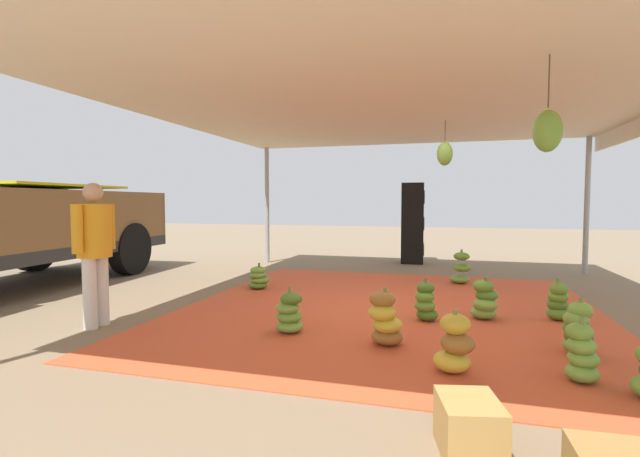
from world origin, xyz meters
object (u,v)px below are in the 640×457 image
(banana_bunch_6, at_px, (485,301))
(banana_bunch_2, at_px, (289,314))
(banana_bunch_4, at_px, (558,302))
(banana_bunch_7, at_px, (258,278))
(banana_bunch_3, at_px, (578,330))
(worker_0, at_px, (95,243))
(crate_0, at_px, (469,427))
(banana_bunch_5, at_px, (426,303))
(banana_bunch_8, at_px, (385,320))
(banana_bunch_0, at_px, (461,269))
(banana_bunch_10, at_px, (581,354))
(speaker_stack, at_px, (412,223))
(banana_bunch_1, at_px, (455,345))

(banana_bunch_6, bearing_deg, banana_bunch_2, 119.14)
(banana_bunch_4, relative_size, banana_bunch_6, 0.96)
(banana_bunch_7, bearing_deg, banana_bunch_3, -117.16)
(worker_0, bearing_deg, crate_0, -111.47)
(banana_bunch_3, xyz_separation_m, banana_bunch_5, (0.83, 1.39, -0.02))
(banana_bunch_2, bearing_deg, banana_bunch_8, -98.15)
(banana_bunch_6, bearing_deg, banana_bunch_8, 142.01)
(crate_0, bearing_deg, banana_bunch_2, 42.49)
(banana_bunch_0, bearing_deg, banana_bunch_7, 113.62)
(banana_bunch_0, bearing_deg, banana_bunch_4, -154.81)
(banana_bunch_10, bearing_deg, banana_bunch_4, -7.49)
(banana_bunch_4, bearing_deg, worker_0, 108.58)
(banana_bunch_0, relative_size, crate_0, 1.48)
(banana_bunch_0, bearing_deg, speaker_stack, 22.45)
(banana_bunch_7, relative_size, speaker_stack, 0.23)
(banana_bunch_7, height_order, speaker_stack, speaker_stack)
(banana_bunch_2, xyz_separation_m, banana_bunch_10, (-0.62, -2.63, 0.01))
(banana_bunch_8, distance_m, speaker_stack, 6.16)
(banana_bunch_7, xyz_separation_m, worker_0, (-2.52, 0.87, 0.77))
(banana_bunch_1, bearing_deg, banana_bunch_7, 46.45)
(banana_bunch_8, bearing_deg, crate_0, -158.24)
(banana_bunch_10, relative_size, crate_0, 1.27)
(banana_bunch_7, xyz_separation_m, banana_bunch_10, (-2.77, -3.94, 0.04))
(banana_bunch_5, height_order, banana_bunch_10, banana_bunch_10)
(speaker_stack, bearing_deg, worker_0, 154.45)
(banana_bunch_6, bearing_deg, banana_bunch_1, 168.57)
(banana_bunch_4, bearing_deg, banana_bunch_6, 103.03)
(banana_bunch_4, relative_size, banana_bunch_10, 0.98)
(banana_bunch_3, relative_size, speaker_stack, 0.29)
(banana_bunch_0, xyz_separation_m, banana_bunch_8, (-3.69, 0.81, 0.00))
(crate_0, bearing_deg, banana_bunch_10, -34.58)
(banana_bunch_7, bearing_deg, banana_bunch_10, -125.12)
(crate_0, bearing_deg, banana_bunch_8, 21.76)
(banana_bunch_5, xyz_separation_m, crate_0, (-2.80, -0.36, -0.07))
(banana_bunch_0, bearing_deg, banana_bunch_10, -169.42)
(banana_bunch_2, relative_size, banana_bunch_6, 0.95)
(worker_0, bearing_deg, speaker_stack, -25.55)
(banana_bunch_4, height_order, crate_0, banana_bunch_4)
(banana_bunch_5, bearing_deg, banana_bunch_1, -169.19)
(banana_bunch_0, bearing_deg, banana_bunch_8, 167.56)
(banana_bunch_0, relative_size, banana_bunch_10, 1.17)
(banana_bunch_6, distance_m, banana_bunch_8, 1.65)
(banana_bunch_1, distance_m, worker_0, 3.94)
(banana_bunch_3, bearing_deg, banana_bunch_10, 167.94)
(banana_bunch_3, distance_m, banana_bunch_6, 1.31)
(banana_bunch_2, height_order, banana_bunch_4, banana_bunch_4)
(banana_bunch_5, height_order, banana_bunch_6, banana_bunch_6)
(banana_bunch_0, height_order, banana_bunch_3, banana_bunch_0)
(banana_bunch_7, height_order, banana_bunch_10, banana_bunch_10)
(banana_bunch_4, xyz_separation_m, worker_0, (-1.70, 5.07, 0.73))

